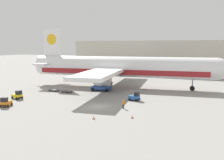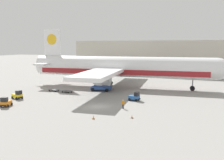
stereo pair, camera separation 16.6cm
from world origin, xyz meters
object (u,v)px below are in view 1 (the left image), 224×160
(airplane_main, at_px, (119,67))
(baggage_tug_foreground, at_px, (135,97))
(baggage_tug_far, at_px, (18,95))
(ground_crew_near, at_px, (123,103))
(baggage_tug_mid, at_px, (6,102))
(traffic_cone_far, at_px, (132,117))
(scissor_lift_loader, at_px, (101,83))
(traffic_cone_near, at_px, (94,117))
(baggage_dolly_lead, at_px, (54,90))
(baggage_dolly_second, at_px, (67,91))

(airplane_main, bearing_deg, baggage_tug_foreground, -64.54)
(baggage_tug_far, xyz_separation_m, ground_crew_near, (25.50, 0.71, 0.19))
(baggage_tug_mid, relative_size, traffic_cone_far, 4.93)
(scissor_lift_loader, distance_m, traffic_cone_near, 26.05)
(airplane_main, distance_m, baggage_tug_foreground, 18.33)
(baggage_tug_foreground, bearing_deg, baggage_tug_far, -156.42)
(ground_crew_near, xyz_separation_m, traffic_cone_far, (3.48, -5.36, -0.80))
(airplane_main, distance_m, baggage_dolly_lead, 19.33)
(traffic_cone_far, bearing_deg, scissor_lift_loader, 125.79)
(scissor_lift_loader, bearing_deg, airplane_main, 62.38)
(baggage_dolly_second, bearing_deg, airplane_main, 58.19)
(baggage_dolly_second, bearing_deg, ground_crew_near, -21.75)
(airplane_main, relative_size, baggage_dolly_second, 15.40)
(baggage_tug_mid, distance_m, traffic_cone_far, 26.10)
(ground_crew_near, bearing_deg, baggage_dolly_second, 152.12)
(baggage_tug_foreground, xyz_separation_m, ground_crew_near, (-0.06, -7.66, 0.19))
(baggage_tug_foreground, relative_size, ground_crew_near, 1.43)
(baggage_tug_far, xyz_separation_m, baggage_dolly_lead, (2.19, 11.03, -0.49))
(baggage_tug_far, bearing_deg, ground_crew_near, 13.52)
(baggage_tug_mid, height_order, baggage_dolly_lead, baggage_tug_mid)
(traffic_cone_near, bearing_deg, ground_crew_near, 73.80)
(traffic_cone_far, bearing_deg, baggage_tug_far, 170.89)
(baggage_tug_foreground, distance_m, baggage_tug_far, 26.89)
(airplane_main, distance_m, traffic_cone_near, 32.08)
(baggage_dolly_lead, relative_size, baggage_dolly_second, 1.00)
(airplane_main, height_order, scissor_lift_loader, airplane_main)
(baggage_dolly_lead, height_order, ground_crew_near, ground_crew_near)
(airplane_main, relative_size, baggage_tug_mid, 21.26)
(scissor_lift_loader, relative_size, baggage_tug_far, 2.06)
(scissor_lift_loader, xyz_separation_m, baggage_dolly_lead, (-11.42, -5.64, -1.67))
(airplane_main, relative_size, traffic_cone_near, 90.83)
(baggage_tug_far, height_order, traffic_cone_near, baggage_tug_far)
(scissor_lift_loader, relative_size, baggage_tug_foreground, 2.14)
(airplane_main, height_order, baggage_dolly_second, airplane_main)
(ground_crew_near, bearing_deg, traffic_cone_near, -106.14)
(scissor_lift_loader, xyz_separation_m, baggage_tug_mid, (-10.65, -23.22, -1.18))
(baggage_tug_far, bearing_deg, baggage_tug_foreground, 30.06)
(baggage_tug_foreground, xyz_separation_m, baggage_tug_far, (-25.55, -8.37, 0.00))
(traffic_cone_near, bearing_deg, baggage_tug_foreground, 81.24)
(baggage_dolly_lead, xyz_separation_m, traffic_cone_near, (20.91, -18.56, -0.08))
(baggage_tug_far, height_order, baggage_dolly_lead, baggage_tug_far)
(baggage_tug_far, bearing_deg, baggage_tug_mid, -53.78)
(airplane_main, relative_size, traffic_cone_far, 104.90)
(baggage_tug_far, bearing_deg, traffic_cone_near, -6.14)
(baggage_dolly_lead, bearing_deg, baggage_tug_far, -95.05)
(baggage_tug_mid, xyz_separation_m, baggage_tug_far, (-2.96, 6.55, 0.00))
(baggage_dolly_second, xyz_separation_m, traffic_cone_far, (22.58, -15.49, -0.12))
(baggage_dolly_second, distance_m, traffic_cone_far, 27.39)
(baggage_dolly_second, bearing_deg, baggage_dolly_lead, -176.34)
(baggage_dolly_second, bearing_deg, traffic_cone_near, -41.53)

